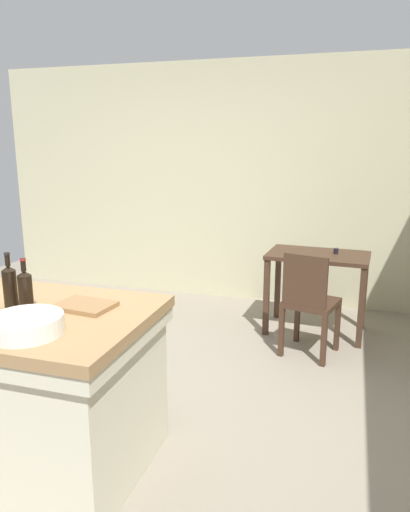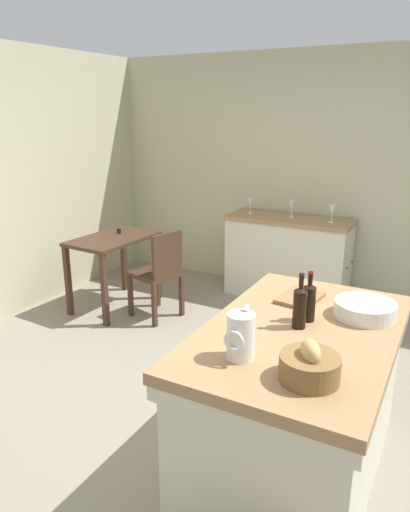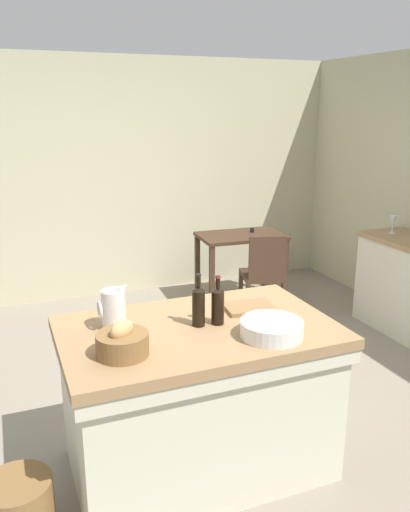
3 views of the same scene
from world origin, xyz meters
TOP-DOWN VIEW (x-y plane):
  - ground_plane at (0.00, 0.00)m, footprint 6.76×6.76m
  - wall_back at (0.00, 2.60)m, footprint 5.32×0.12m
  - island_table at (-0.28, -0.64)m, footprint 1.51×0.94m
  - writing_desk at (1.14, 1.77)m, footprint 0.93×0.61m
  - wooden_chair at (1.12, 1.20)m, footprint 0.49×0.49m
  - wash_bowl at (0.03, -0.90)m, footprint 0.33×0.33m
  - cutting_board at (0.10, -0.51)m, footprint 0.31×0.24m
  - wine_bottle_dark at (-0.17, -0.64)m, footprint 0.07×0.07m
  - wine_bottle_amber at (-0.27, -0.62)m, footprint 0.07×0.07m

SIDE VIEW (x-z plane):
  - ground_plane at x=0.00m, z-range 0.00..0.00m
  - wooden_chair at x=1.12m, z-range 0.04..0.93m
  - island_table at x=-0.28m, z-range 0.04..0.93m
  - writing_desk at x=1.14m, z-range 0.23..1.03m
  - cutting_board at x=0.10m, z-range 0.89..0.92m
  - wash_bowl at x=0.03m, z-range 0.89..0.98m
  - wine_bottle_dark at x=-0.17m, z-range 0.87..1.15m
  - wine_bottle_amber at x=-0.27m, z-range 0.86..1.16m
  - wall_back at x=0.00m, z-range 0.00..2.60m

